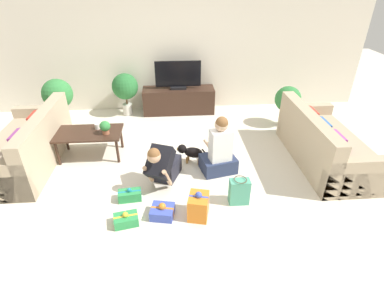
{
  "coord_description": "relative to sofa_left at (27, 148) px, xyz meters",
  "views": [
    {
      "loc": [
        -0.06,
        -3.84,
        2.75
      ],
      "look_at": [
        0.24,
        0.1,
        0.45
      ],
      "focal_mm": 28.0,
      "sensor_mm": 36.0,
      "label": 1
    }
  ],
  "objects": [
    {
      "name": "person_kneeling",
      "position": [
        2.16,
        -0.67,
        0.02
      ],
      "size": [
        0.57,
        0.79,
        0.74
      ],
      "rotation": [
        0.0,
        0.0,
        -0.39
      ],
      "color": "#23232D",
      "rests_on": "ground_plane"
    },
    {
      "name": "wall_back",
      "position": [
        2.37,
        2.19,
        1.0
      ],
      "size": [
        8.4,
        0.06,
        2.6
      ],
      "color": "silver",
      "rests_on": "ground_plane"
    },
    {
      "name": "mug",
      "position": [
        1.07,
        0.28,
        0.2
      ],
      "size": [
        0.12,
        0.08,
        0.09
      ],
      "color": "silver",
      "rests_on": "coffee_table"
    },
    {
      "name": "dog",
      "position": [
        2.6,
        -0.15,
        -0.1
      ],
      "size": [
        0.49,
        0.25,
        0.31
      ],
      "rotation": [
        0.0,
        0.0,
        4.41
      ],
      "color": "black",
      "rests_on": "ground_plane"
    },
    {
      "name": "sofa_right",
      "position": [
        4.75,
        -0.27,
        0.0
      ],
      "size": [
        0.94,
        1.98,
        0.86
      ],
      "rotation": [
        0.0,
        0.0,
        1.57
      ],
      "color": "tan",
      "rests_on": "ground_plane"
    },
    {
      "name": "potted_plant_corner_right",
      "position": [
        4.6,
        1.07,
        0.23
      ],
      "size": [
        0.5,
        0.5,
        0.81
      ],
      "color": "#4C4C51",
      "rests_on": "ground_plane"
    },
    {
      "name": "sofa_left",
      "position": [
        0.0,
        0.0,
        0.0
      ],
      "size": [
        0.94,
        1.98,
        0.86
      ],
      "rotation": [
        0.0,
        0.0,
        -1.57
      ],
      "color": "tan",
      "rests_on": "ground_plane"
    },
    {
      "name": "potted_plant_corner_left",
      "position": [
        0.14,
        1.34,
        0.34
      ],
      "size": [
        0.57,
        0.57,
        0.98
      ],
      "color": "#A36042",
      "rests_on": "ground_plane"
    },
    {
      "name": "coffee_table",
      "position": [
        0.94,
        0.17,
        0.1
      ],
      "size": [
        1.07,
        0.6,
        0.45
      ],
      "color": "#382319",
      "rests_on": "ground_plane"
    },
    {
      "name": "gift_box_a",
      "position": [
        2.15,
        -1.38,
        -0.23
      ],
      "size": [
        0.34,
        0.32,
        0.2
      ],
      "rotation": [
        0.0,
        0.0,
        -0.19
      ],
      "color": "#3D51BC",
      "rests_on": "ground_plane"
    },
    {
      "name": "potted_plant_back_left",
      "position": [
        1.36,
        1.84,
        0.31
      ],
      "size": [
        0.54,
        0.54,
        0.91
      ],
      "color": "beige",
      "rests_on": "ground_plane"
    },
    {
      "name": "tv",
      "position": [
        2.48,
        1.89,
        0.51
      ],
      "size": [
        0.96,
        0.2,
        0.59
      ],
      "color": "black",
      "rests_on": "tv_console"
    },
    {
      "name": "gift_box_c",
      "position": [
        2.61,
        -1.41,
        -0.14
      ],
      "size": [
        0.31,
        0.35,
        0.38
      ],
      "rotation": [
        0.0,
        0.0,
        -0.23
      ],
      "color": "orange",
      "rests_on": "ground_plane"
    },
    {
      "name": "gift_box_d",
      "position": [
        1.7,
        -1.49,
        -0.23
      ],
      "size": [
        0.33,
        0.25,
        0.18
      ],
      "rotation": [
        0.0,
        0.0,
        0.2
      ],
      "color": "#2D934C",
      "rests_on": "ground_plane"
    },
    {
      "name": "gift_bag_a",
      "position": [
        3.18,
        -1.2,
        -0.11
      ],
      "size": [
        0.27,
        0.17,
        0.39
      ],
      "rotation": [
        0.0,
        0.0,
        0.01
      ],
      "color": "#4CA384",
      "rests_on": "ground_plane"
    },
    {
      "name": "gift_box_b",
      "position": [
        1.7,
        -1.02,
        -0.23
      ],
      "size": [
        0.32,
        0.2,
        0.19
      ],
      "rotation": [
        0.0,
        0.0,
        0.1
      ],
      "color": "#2D934C",
      "rests_on": "ground_plane"
    },
    {
      "name": "tv_console",
      "position": [
        2.48,
        1.89,
        -0.03
      ],
      "size": [
        1.54,
        0.47,
        0.55
      ],
      "color": "#382319",
      "rests_on": "ground_plane"
    },
    {
      "name": "tabletop_plant",
      "position": [
        1.24,
        0.1,
        0.27
      ],
      "size": [
        0.17,
        0.17,
        0.22
      ],
      "color": "#A36042",
      "rests_on": "coffee_table"
    },
    {
      "name": "ground_plane",
      "position": [
        2.37,
        -0.44,
        -0.3
      ],
      "size": [
        16.0,
        16.0,
        0.0
      ],
      "primitive_type": "plane",
      "color": "beige"
    },
    {
      "name": "person_sitting",
      "position": [
        3.02,
        -0.44,
        0.05
      ],
      "size": [
        0.6,
        0.56,
        0.95
      ],
      "rotation": [
        0.0,
        0.0,
        3.37
      ],
      "color": "#283351",
      "rests_on": "ground_plane"
    }
  ]
}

